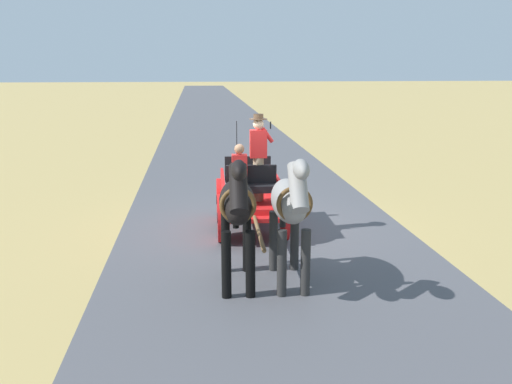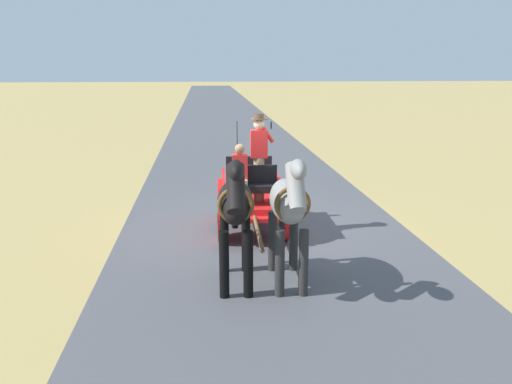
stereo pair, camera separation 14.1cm
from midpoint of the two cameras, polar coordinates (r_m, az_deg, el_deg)
name	(u,v)px [view 2 (the right image)]	position (r m, az deg, el deg)	size (l,w,h in m)	color
ground_plane	(264,226)	(12.19, 1.12, -3.56)	(200.00, 200.00, 0.00)	tan
road_surface	(264,226)	(12.19, 1.12, -3.54)	(6.13, 160.00, 0.01)	#4C4C51
horse_drawn_carriage	(251,193)	(11.70, -0.16, -0.13)	(1.47, 4.51, 2.50)	red
horse_near_side	(289,205)	(8.69, 3.84, -1.36)	(0.59, 2.13, 2.21)	gray
horse_off_side	(235,206)	(8.62, -1.66, -1.45)	(0.63, 2.13, 2.21)	black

